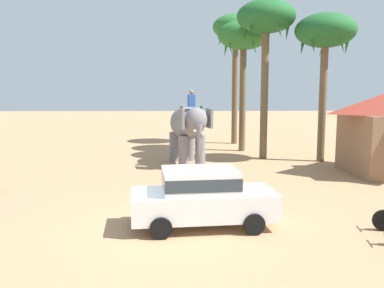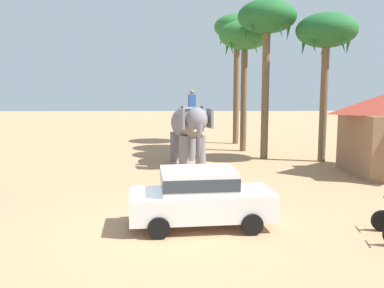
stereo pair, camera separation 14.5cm
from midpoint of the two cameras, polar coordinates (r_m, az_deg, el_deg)
name	(u,v)px [view 2 (the right image)]	position (r m, az deg, el deg)	size (l,w,h in m)	color
ground_plane	(173,228)	(12.32, -2.20, -11.31)	(120.00, 120.00, 0.00)	tan
car_sedan_foreground	(200,196)	(12.17, 1.49, -6.99)	(4.25, 2.19, 1.70)	white
elephant_with_mahout	(189,127)	(21.80, -0.27, 2.37)	(2.46, 4.02, 3.88)	slate
palm_tree_behind_elephant	(267,22)	(24.18, 10.29, 15.99)	(3.20, 3.20, 8.73)	brown
palm_tree_near_hut	(245,39)	(26.85, 7.31, 13.96)	(3.20, 3.20, 8.10)	brown
palm_tree_left_of_road	(237,31)	(30.42, 6.26, 14.91)	(3.20, 3.20, 9.06)	brown
palm_tree_far_back	(326,34)	(23.89, 17.92, 13.93)	(3.20, 3.20, 7.88)	brown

